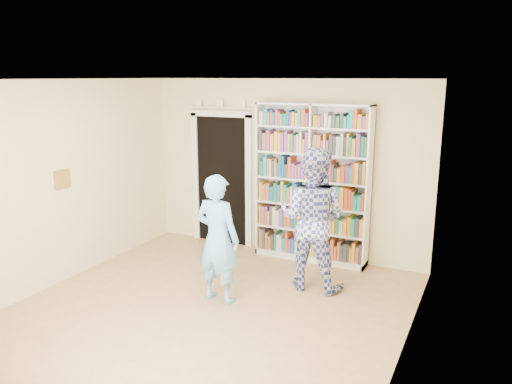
% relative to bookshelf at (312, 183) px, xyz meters
% --- Properties ---
extents(floor, '(5.00, 5.00, 0.00)m').
position_rel_bookshelf_xyz_m(floor, '(-0.51, -2.34, -1.19)').
color(floor, '#9E734C').
rests_on(floor, ground).
extents(ceiling, '(5.00, 5.00, 0.00)m').
position_rel_bookshelf_xyz_m(ceiling, '(-0.51, -2.34, 1.51)').
color(ceiling, white).
rests_on(ceiling, wall_back).
extents(wall_back, '(4.50, 0.00, 4.50)m').
position_rel_bookshelf_xyz_m(wall_back, '(-0.51, 0.16, 0.16)').
color(wall_back, beige).
rests_on(wall_back, floor).
extents(wall_left, '(0.00, 5.00, 5.00)m').
position_rel_bookshelf_xyz_m(wall_left, '(-2.76, -2.34, 0.16)').
color(wall_left, beige).
rests_on(wall_left, floor).
extents(wall_right, '(0.00, 5.00, 5.00)m').
position_rel_bookshelf_xyz_m(wall_right, '(1.74, -2.34, 0.16)').
color(wall_right, beige).
rests_on(wall_right, floor).
extents(bookshelf, '(1.72, 0.32, 2.36)m').
position_rel_bookshelf_xyz_m(bookshelf, '(0.00, 0.00, 0.00)').
color(bookshelf, white).
rests_on(bookshelf, floor).
extents(doorway, '(1.10, 0.08, 2.43)m').
position_rel_bookshelf_xyz_m(doorway, '(-1.61, 0.13, -0.01)').
color(doorway, black).
rests_on(doorway, floor).
extents(wall_art, '(0.03, 0.25, 0.25)m').
position_rel_bookshelf_xyz_m(wall_art, '(-2.74, -2.14, 0.21)').
color(wall_art, brown).
rests_on(wall_art, wall_left).
extents(man_blue, '(0.61, 0.42, 1.61)m').
position_rel_bookshelf_xyz_m(man_blue, '(-0.54, -1.87, -0.39)').
color(man_blue, '#68B1E8').
rests_on(man_blue, floor).
extents(man_plaid, '(0.91, 0.71, 1.86)m').
position_rel_bookshelf_xyz_m(man_plaid, '(0.35, -0.96, -0.26)').
color(man_plaid, navy).
rests_on(man_plaid, floor).
extents(paper_sheet, '(0.16, 0.10, 0.26)m').
position_rel_bookshelf_xyz_m(paper_sheet, '(0.48, -1.17, -0.30)').
color(paper_sheet, white).
rests_on(paper_sheet, man_plaid).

